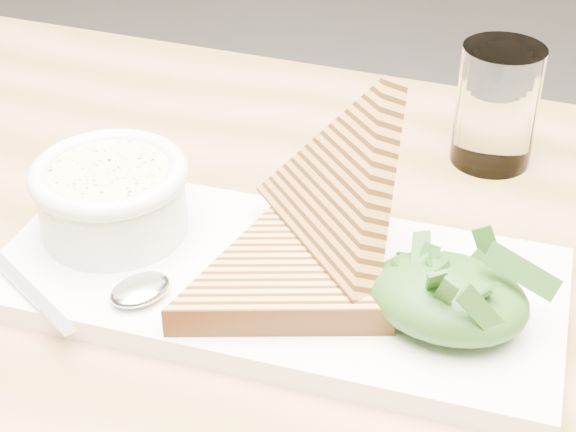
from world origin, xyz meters
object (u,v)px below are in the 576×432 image
at_px(platter, 276,281).
at_px(glass_near, 497,106).
at_px(table_top, 337,333).
at_px(soup_bowl, 113,206).

bearing_deg(platter, glass_near, 67.73).
bearing_deg(glass_near, table_top, -101.95).
height_order(table_top, platter, platter).
bearing_deg(table_top, platter, 176.91).
distance_m(platter, soup_bowl, 0.13).
distance_m(table_top, soup_bowl, 0.18).
bearing_deg(table_top, soup_bowl, 179.40).
bearing_deg(soup_bowl, glass_near, 46.58).
bearing_deg(platter, soup_bowl, -179.69).
distance_m(table_top, glass_near, 0.25).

